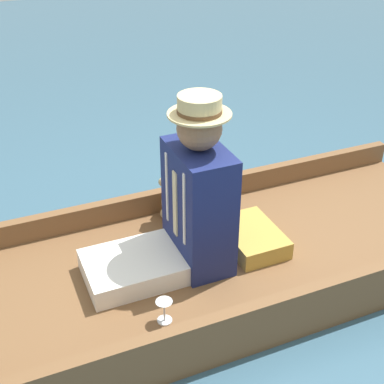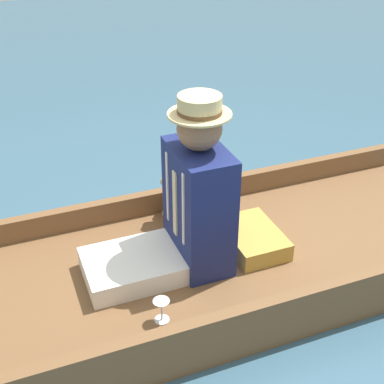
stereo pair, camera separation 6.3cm
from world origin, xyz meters
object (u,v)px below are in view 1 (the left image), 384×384
(wine_glass, at_px, (164,307))
(seated_person, at_px, (186,207))
(walking_cane, at_px, (194,144))
(teddy_bear, at_px, (172,196))

(wine_glass, bearing_deg, seated_person, -35.47)
(wine_glass, relative_size, walking_cane, 0.16)
(seated_person, height_order, teddy_bear, seated_person)
(seated_person, relative_size, teddy_bear, 2.52)
(seated_person, distance_m, walking_cane, 0.53)
(seated_person, xyz_separation_m, wine_glass, (-0.36, 0.26, -0.25))
(seated_person, bearing_deg, wine_glass, 147.59)
(wine_glass, bearing_deg, teddy_bear, -23.98)
(wine_glass, distance_m, walking_cane, 1.02)
(teddy_bear, xyz_separation_m, wine_glass, (-0.75, 0.33, -0.08))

